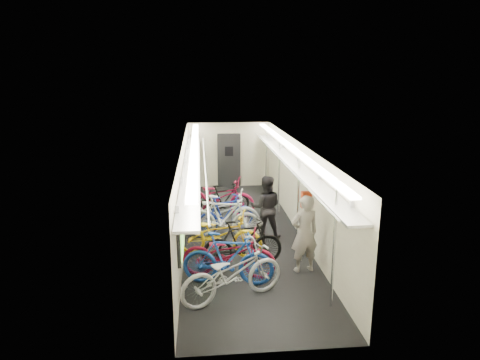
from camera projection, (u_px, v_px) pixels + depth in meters
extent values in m
plane|color=black|center=(242.00, 234.00, 11.35)|extent=(10.00, 10.00, 0.00)
plane|color=white|center=(242.00, 144.00, 10.77)|extent=(10.00, 10.00, 0.00)
plane|color=beige|center=(184.00, 191.00, 10.92)|extent=(0.00, 10.00, 10.00)
plane|color=beige|center=(299.00, 189.00, 11.20)|extent=(0.00, 10.00, 10.00)
plane|color=beige|center=(229.00, 155.00, 15.89)|extent=(3.00, 0.00, 3.00)
plane|color=beige|center=(276.00, 280.00, 6.23)|extent=(3.00, 0.00, 3.00)
cube|color=black|center=(180.00, 235.00, 7.82)|extent=(0.06, 1.10, 0.80)
cube|color=#A3E162|center=(182.00, 235.00, 7.83)|extent=(0.02, 0.96, 0.66)
cube|color=black|center=(184.00, 201.00, 9.95)|extent=(0.06, 1.10, 0.80)
cube|color=#A3E162|center=(186.00, 201.00, 9.95)|extent=(0.02, 0.96, 0.66)
cube|color=black|center=(187.00, 178.00, 12.07)|extent=(0.06, 1.10, 0.80)
cube|color=#A3E162|center=(188.00, 178.00, 12.08)|extent=(0.02, 0.96, 0.66)
cube|color=black|center=(188.00, 163.00, 14.20)|extent=(0.06, 1.10, 0.80)
cube|color=#A3E162|center=(190.00, 163.00, 14.20)|extent=(0.02, 0.96, 0.66)
cube|color=yellow|center=(183.00, 214.00, 8.87)|extent=(0.02, 0.22, 0.30)
cube|color=yellow|center=(186.00, 187.00, 11.00)|extent=(0.02, 0.22, 0.30)
cube|color=yellow|center=(188.00, 168.00, 13.13)|extent=(0.02, 0.22, 0.30)
cube|color=black|center=(229.00, 160.00, 15.88)|extent=(0.85, 0.08, 2.00)
cube|color=#999BA0|center=(192.00, 164.00, 10.77)|extent=(0.40, 9.70, 0.05)
cube|color=#999BA0|center=(292.00, 162.00, 11.00)|extent=(0.40, 9.70, 0.05)
cylinder|color=silver|center=(205.00, 160.00, 10.78)|extent=(0.04, 9.70, 0.04)
cylinder|color=silver|center=(279.00, 158.00, 10.95)|extent=(0.04, 9.70, 0.04)
cube|color=white|center=(194.00, 147.00, 10.68)|extent=(0.18, 9.60, 0.04)
cube|color=white|center=(289.00, 146.00, 10.89)|extent=(0.18, 9.60, 0.04)
cylinder|color=silver|center=(334.00, 245.00, 7.50)|extent=(0.05, 0.05, 2.38)
cylinder|color=silver|center=(298.00, 200.00, 10.21)|extent=(0.05, 0.05, 2.38)
cylinder|color=silver|center=(279.00, 176.00, 12.62)|extent=(0.05, 0.05, 2.38)
cylinder|color=silver|center=(266.00, 159.00, 15.04)|extent=(0.05, 0.05, 2.38)
imported|color=#B5B4B9|center=(232.00, 273.00, 7.90)|extent=(2.18, 1.45, 1.08)
imported|color=#1A429C|center=(228.00, 259.00, 8.49)|extent=(1.90, 0.87, 1.10)
imported|color=maroon|center=(229.00, 254.00, 8.81)|extent=(2.04, 1.06, 1.02)
imported|color=black|center=(242.00, 243.00, 9.30)|extent=(1.84, 0.72, 1.08)
imported|color=yellow|center=(219.00, 234.00, 9.85)|extent=(2.16, 1.27, 1.07)
imported|color=silver|center=(224.00, 217.00, 10.89)|extent=(1.98, 0.97, 1.14)
imported|color=silver|center=(219.00, 211.00, 11.36)|extent=(2.28, 1.21, 1.14)
imported|color=#192F99|center=(225.00, 214.00, 11.26)|extent=(1.79, 1.18, 1.05)
imported|color=maroon|center=(218.00, 197.00, 12.70)|extent=(2.34, 1.42, 1.16)
imported|color=black|center=(224.00, 200.00, 12.60)|extent=(1.71, 1.01, 0.99)
imported|color=gray|center=(304.00, 234.00, 9.01)|extent=(0.68, 0.52, 1.69)
imported|color=black|center=(266.00, 207.00, 10.87)|extent=(0.86, 0.71, 1.64)
cube|color=#B43112|center=(307.00, 200.00, 9.94)|extent=(0.27, 0.16, 0.38)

